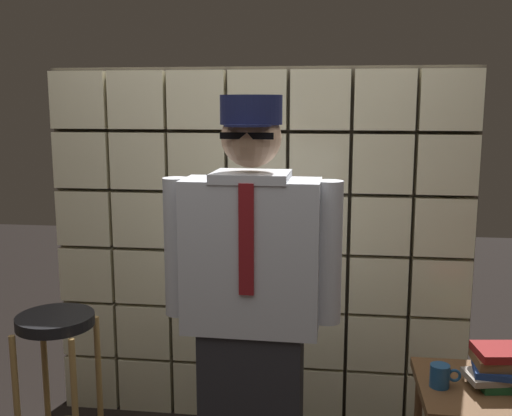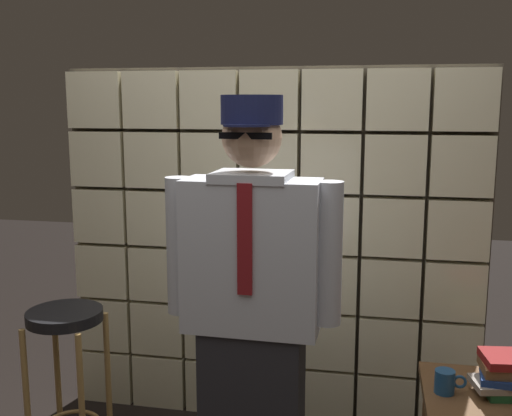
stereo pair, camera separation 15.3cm
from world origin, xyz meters
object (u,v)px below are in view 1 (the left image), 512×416
(bar_stool, at_px, (58,359))
(book_stack, at_px, (499,367))
(coffee_mug, at_px, (441,376))
(side_table, at_px, (482,404))
(standing_person, at_px, (251,312))

(bar_stool, height_order, book_stack, bar_stool)
(bar_stool, bearing_deg, book_stack, 1.13)
(bar_stool, bearing_deg, coffee_mug, -0.15)
(book_stack, bearing_deg, side_table, -167.87)
(coffee_mug, bearing_deg, side_table, 9.00)
(side_table, bearing_deg, standing_person, -169.31)
(book_stack, bearing_deg, standing_person, -169.22)
(book_stack, distance_m, coffee_mug, 0.25)
(side_table, bearing_deg, coffee_mug, -171.00)
(side_table, bearing_deg, bar_stool, -179.26)
(coffee_mug, bearing_deg, book_stack, 9.84)
(bar_stool, relative_size, book_stack, 2.86)
(standing_person, xyz_separation_m, book_stack, (1.00, 0.19, -0.26))
(book_stack, relative_size, coffee_mug, 2.22)
(side_table, height_order, book_stack, book_stack)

